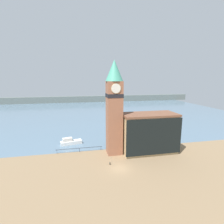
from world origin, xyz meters
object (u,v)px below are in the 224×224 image
clock_tower (114,106)px  boat_near (70,142)px  pier_building (149,133)px  mooring_bollard_near (110,163)px

clock_tower → boat_near: (-11.41, 8.53, -11.77)m
pier_building → boat_near: (-20.54, 9.59, -4.43)m
pier_building → clock_tower: bearing=173.4°
pier_building → boat_near: size_ratio=2.24×
clock_tower → pier_building: clock_tower is taller
boat_near → pier_building: bearing=-37.1°
pier_building → mooring_bollard_near: pier_building is taller
boat_near → mooring_bollard_near: bearing=-70.4°
clock_tower → boat_near: size_ratio=3.70×
pier_building → mooring_bollard_near: 13.45m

